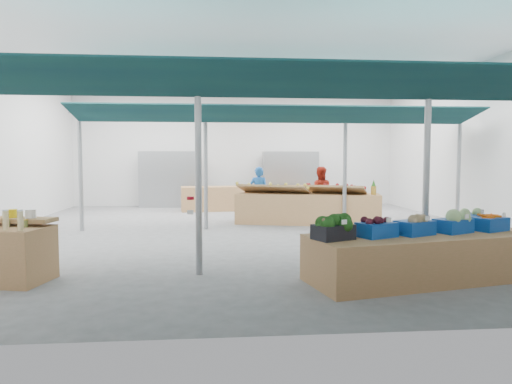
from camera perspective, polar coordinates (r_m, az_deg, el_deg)
floor at (r=10.95m, az=-1.04°, el=-4.98°), size 13.00×13.00×0.00m
hall at (r=12.28m, az=-1.52°, el=8.37°), size 13.00×13.00×13.00m
pole_grid at (r=9.16m, az=4.39°, el=4.64°), size 10.00×4.60×3.00m
awnings at (r=9.22m, az=4.42°, el=10.66°), size 9.50×7.08×0.30m
back_shelving_left at (r=16.90m, az=-10.93°, el=1.53°), size 2.00×0.50×2.00m
back_shelving_right at (r=17.02m, az=4.31°, el=1.61°), size 2.00×0.50×2.00m
veg_counter at (r=7.00m, az=20.35°, el=-7.62°), size 3.55×1.83×0.66m
fruit_counter at (r=12.31m, az=6.41°, el=-2.09°), size 3.90×1.76×0.81m
far_counter at (r=15.69m, az=-1.00°, el=-0.75°), size 4.61×1.39×0.82m
crate_stack at (r=8.86m, az=21.21°, el=-5.46°), size 0.54×0.41×0.59m
vendor_left at (r=13.19m, az=0.36°, el=-0.12°), size 0.62×0.48×1.52m
vendor_right at (r=13.47m, az=8.00°, el=-0.08°), size 0.85×0.73×1.52m
crate_broccoli at (r=6.14m, az=9.62°, el=-4.41°), size 0.60×0.53×0.35m
crate_beets at (r=6.47m, az=14.83°, el=-4.29°), size 0.60×0.53×0.29m
crate_celeriac at (r=6.81m, az=19.20°, el=-3.87°), size 0.60×0.53×0.31m
crate_cabbage at (r=7.21m, az=23.41°, el=-3.43°), size 0.60×0.53×0.35m
crate_carrots at (r=7.66m, az=27.13°, el=-3.48°), size 0.60×0.53×0.29m
sparrow at (r=5.96m, az=8.83°, el=-3.79°), size 0.12×0.09×0.11m
pole_ribbon at (r=7.37m, az=-8.20°, el=-0.94°), size 0.12×0.12×0.28m
apple_heap_yellow at (r=12.24m, az=2.18°, el=0.58°), size 2.01×1.48×0.27m
apple_heap_red at (r=12.17m, az=10.03°, el=0.51°), size 1.65×1.30×0.27m
pineapple at (r=12.23m, az=14.48°, el=0.53°), size 0.14×0.14×0.39m
crate_extra at (r=7.96m, az=25.01°, el=-2.89°), size 0.61×0.56×0.32m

